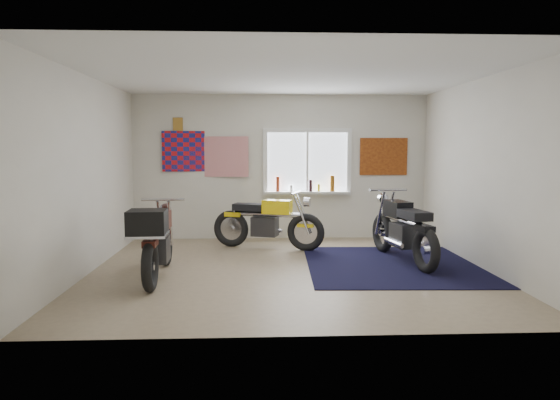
{
  "coord_description": "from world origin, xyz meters",
  "views": [
    {
      "loc": [
        -0.43,
        -6.88,
        1.72
      ],
      "look_at": [
        -0.11,
        0.4,
        0.95
      ],
      "focal_mm": 32.0,
      "sensor_mm": 36.0,
      "label": 1
    }
  ],
  "objects_px": {
    "navy_rug": "(393,265)",
    "black_chrome_bike": "(403,231)",
    "yellow_triumph": "(267,223)",
    "maroon_tourer": "(156,240)"
  },
  "relations": [
    {
      "from": "navy_rug",
      "to": "maroon_tourer",
      "type": "distance_m",
      "value": 3.4
    },
    {
      "from": "yellow_triumph",
      "to": "black_chrome_bike",
      "type": "relative_size",
      "value": 0.92
    },
    {
      "from": "navy_rug",
      "to": "black_chrome_bike",
      "type": "distance_m",
      "value": 0.56
    },
    {
      "from": "yellow_triumph",
      "to": "maroon_tourer",
      "type": "height_order",
      "value": "maroon_tourer"
    },
    {
      "from": "yellow_triumph",
      "to": "black_chrome_bike",
      "type": "bearing_deg",
      "value": -8.7
    },
    {
      "from": "yellow_triumph",
      "to": "black_chrome_bike",
      "type": "distance_m",
      "value": 2.29
    },
    {
      "from": "black_chrome_bike",
      "to": "maroon_tourer",
      "type": "xyz_separation_m",
      "value": [
        -3.49,
        -0.92,
        0.06
      ]
    },
    {
      "from": "yellow_triumph",
      "to": "maroon_tourer",
      "type": "relative_size",
      "value": 0.96
    },
    {
      "from": "yellow_triumph",
      "to": "maroon_tourer",
      "type": "bearing_deg",
      "value": -107.72
    },
    {
      "from": "yellow_triumph",
      "to": "black_chrome_bike",
      "type": "height_order",
      "value": "black_chrome_bike"
    }
  ]
}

